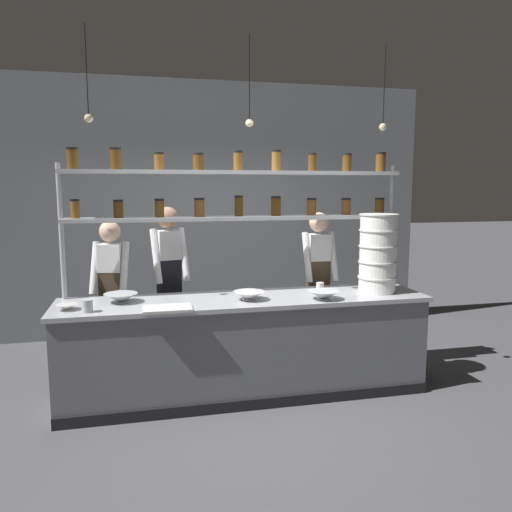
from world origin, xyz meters
TOP-DOWN VIEW (x-y plane):
  - ground_plane at (0.00, 0.00)m, footprint 40.00×40.00m
  - back_wall at (0.00, 2.19)m, footprint 5.78×0.12m
  - prep_counter at (0.00, -0.00)m, footprint 3.38×0.76m
  - spice_shelf_unit at (0.00, 0.33)m, footprint 3.27×0.28m
  - chef_left at (-1.21, 0.63)m, footprint 0.40×0.33m
  - chef_center at (-0.65, 0.73)m, footprint 0.41×0.34m
  - chef_right at (0.93, 0.62)m, footprint 0.36×0.29m
  - container_stack at (1.29, -0.04)m, footprint 0.37×0.37m
  - cutting_board at (-0.72, -0.30)m, footprint 0.40×0.26m
  - prep_bowl_near_left at (0.01, -0.09)m, footprint 0.28×0.28m
  - prep_bowl_center_front at (-1.11, 0.06)m, footprint 0.29×0.29m
  - prep_bowl_center_back at (0.68, -0.22)m, footprint 0.29×0.29m
  - prep_bowl_near_right at (-1.53, -0.12)m, footprint 0.18×0.18m
  - serving_cup_front at (-1.36, -0.23)m, footprint 0.09×0.09m
  - serving_cup_by_board at (0.74, 0.05)m, footprint 0.07×0.07m
  - pendant_light_row at (0.02, 0.00)m, footprint 2.69×0.07m

SIDE VIEW (x-z plane):
  - ground_plane at x=0.00m, z-range 0.00..0.00m
  - prep_counter at x=0.00m, z-range 0.00..0.92m
  - chef_left at x=-1.21m, z-range 0.11..1.72m
  - cutting_board at x=-0.72m, z-range 0.92..0.94m
  - prep_bowl_near_right at x=-1.53m, z-range 0.92..0.97m
  - chef_right at x=0.93m, z-range 0.13..1.79m
  - prep_bowl_near_left at x=0.01m, z-range 0.92..1.00m
  - prep_bowl_center_back at x=0.68m, z-range 0.92..1.00m
  - prep_bowl_center_front at x=-1.11m, z-range 0.92..1.00m
  - serving_cup_by_board at x=0.74m, z-range 0.92..1.02m
  - serving_cup_front at x=-1.36m, z-range 0.92..1.02m
  - chef_center at x=-0.65m, z-range 0.14..1.87m
  - container_stack at x=1.29m, z-range 0.92..1.68m
  - back_wall at x=0.00m, z-range 0.00..3.28m
  - spice_shelf_unit at x=0.00m, z-range 0.67..2.96m
  - pendant_light_row at x=0.02m, z-range 2.14..2.92m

